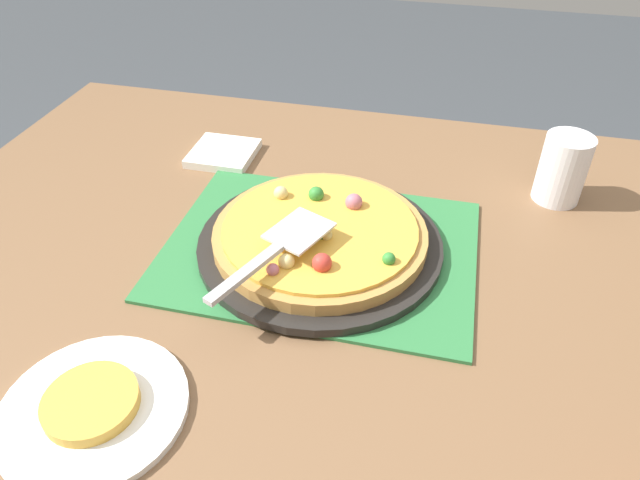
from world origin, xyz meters
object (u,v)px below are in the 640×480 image
Objects in this scene: plate_near_left at (94,409)px; napkin_stack at (223,153)px; cup_far at (563,169)px; served_slice_left at (91,402)px; pizza_pan at (320,244)px; pizza_server at (278,247)px; pizza at (320,233)px.

napkin_stack is (0.06, -0.59, 0.00)m from plate_near_left.
cup_far reaches higher than napkin_stack.
plate_near_left is at bearing 0.00° from served_slice_left.
pizza_server reaches higher than pizza_pan.
pizza is at bearing -113.29° from pizza_server.
served_slice_left is at bearing 62.05° from pizza_pan.
pizza is 0.40m from plate_near_left.
pizza is 3.00× the size of served_slice_left.
plate_near_left is at bearing 60.53° from pizza_server.
pizza is 0.35m from napkin_stack.
pizza_pan is 3.17× the size of napkin_stack.
cup_far is 0.52m from pizza_server.
cup_far is 0.53× the size of pizza_server.
pizza_pan is 1.66× the size of pizza_server.
pizza_pan is at bearing -113.24° from pizza_server.
pizza_pan is 0.40m from served_slice_left.
pizza is 2.75× the size of cup_far.
napkin_stack is at bearing -43.36° from pizza.
napkin_stack reaches higher than plate_near_left.
plate_near_left is (0.19, 0.35, -0.01)m from pizza_pan.
pizza is 0.10m from pizza_server.
pizza_server is 1.90× the size of napkin_stack.
napkin_stack is at bearing -83.74° from plate_near_left.
served_slice_left is at bearing 46.72° from cup_far.
served_slice_left is at bearing 0.00° from plate_near_left.
pizza_server reaches higher than pizza.
pizza_pan is 0.40m from plate_near_left.
napkin_stack is (0.62, 0.00, -0.05)m from cup_far.
pizza_server is (0.41, 0.33, 0.01)m from cup_far.
plate_near_left is 1.83× the size of napkin_stack.
served_slice_left is (0.00, 0.00, 0.01)m from plate_near_left.
plate_near_left is at bearing 96.26° from napkin_stack.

